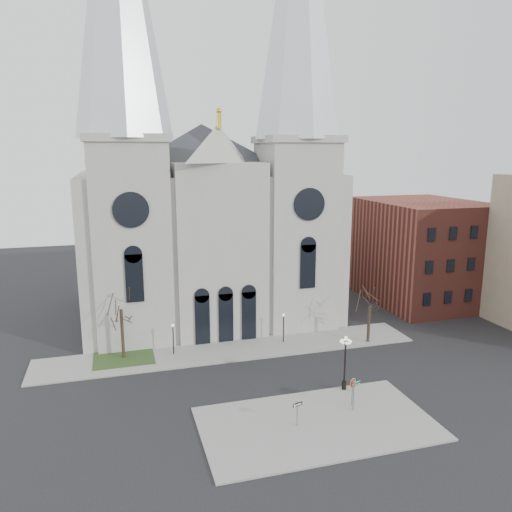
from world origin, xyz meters
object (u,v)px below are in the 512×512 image
object	(u,v)px
stop_sign	(353,386)
street_name_sign	(354,393)
one_way_sign	(297,409)
globe_lamp	(345,356)

from	to	relation	value
stop_sign	street_name_sign	world-z (taller)	street_name_sign
stop_sign	one_way_sign	bearing A→B (deg)	-173.14
stop_sign	globe_lamp	distance (m)	3.17
globe_lamp	street_name_sign	size ratio (longest dim) A/B	1.96
one_way_sign	globe_lamp	bearing A→B (deg)	20.11
stop_sign	one_way_sign	distance (m)	5.67
stop_sign	globe_lamp	size ratio (longest dim) A/B	0.49
street_name_sign	stop_sign	bearing A→B (deg)	53.88
globe_lamp	street_name_sign	world-z (taller)	globe_lamp
one_way_sign	street_name_sign	distance (m)	5.35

